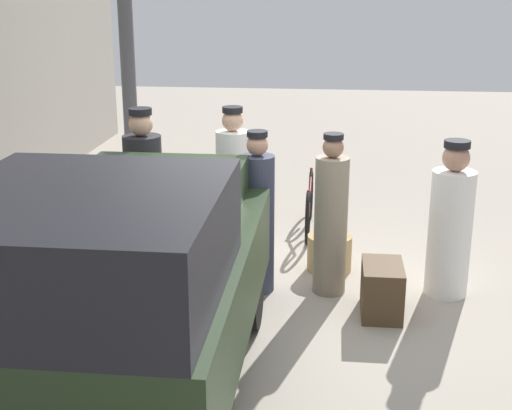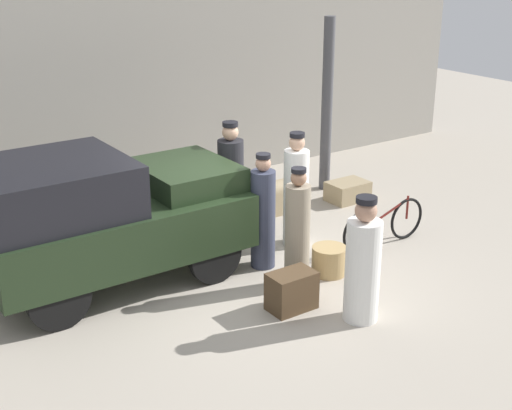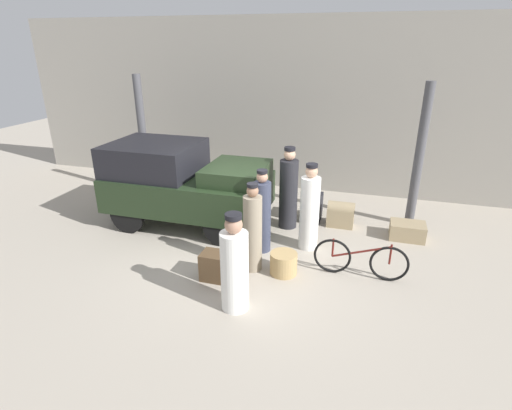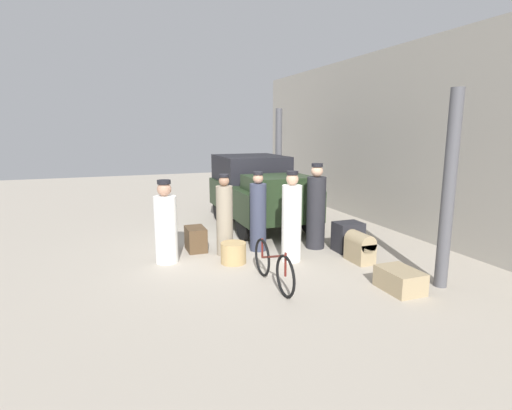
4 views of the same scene
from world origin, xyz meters
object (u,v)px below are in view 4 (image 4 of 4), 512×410
(bicycle, at_px, (273,266))
(suitcase_small_leather, at_px, (400,280))
(porter_standing_middle, at_px, (225,218))
(porter_carrying_trunk, at_px, (166,226))
(conductor_in_dark_uniform, at_px, (258,215))
(suitcase_tan_flat, at_px, (360,247))
(wicker_basket, at_px, (233,253))
(porter_with_bicycle, at_px, (292,220))
(porter_lifting_near_truck, at_px, (316,210))
(suitcase_black_upright, at_px, (348,237))
(trunk_large_brown, at_px, (196,239))
(truck, at_px, (259,188))

(bicycle, relative_size, suitcase_small_leather, 2.30)
(porter_standing_middle, height_order, porter_carrying_trunk, porter_standing_middle)
(conductor_in_dark_uniform, relative_size, suitcase_tan_flat, 2.84)
(wicker_basket, height_order, suitcase_tan_flat, suitcase_tan_flat)
(porter_with_bicycle, bearing_deg, bicycle, -38.06)
(bicycle, distance_m, porter_with_bicycle, 1.41)
(porter_lifting_near_truck, bearing_deg, porter_standing_middle, -96.41)
(suitcase_black_upright, bearing_deg, wicker_basket, -92.27)
(wicker_basket, bearing_deg, porter_lifting_near_truck, 100.25)
(bicycle, xyz_separation_m, wicker_basket, (-1.30, -0.27, -0.14))
(porter_lifting_near_truck, distance_m, suitcase_small_leather, 2.63)
(suitcase_tan_flat, distance_m, trunk_large_brown, 3.35)
(conductor_in_dark_uniform, bearing_deg, wicker_basket, -50.19)
(wicker_basket, bearing_deg, suitcase_small_leather, 43.55)
(conductor_in_dark_uniform, bearing_deg, porter_with_bicycle, 22.97)
(wicker_basket, xyz_separation_m, porter_standing_middle, (-0.57, -0.00, 0.56))
(porter_lifting_near_truck, distance_m, porter_with_bicycle, 1.05)
(suitcase_black_upright, xyz_separation_m, suitcase_tan_flat, (0.68, -0.18, -0.01))
(conductor_in_dark_uniform, relative_size, trunk_large_brown, 2.82)
(porter_lifting_near_truck, bearing_deg, suitcase_tan_flat, 17.22)
(truck, xyz_separation_m, suitcase_black_upright, (2.76, 0.96, -0.69))
(truck, height_order, suitcase_small_leather, truck)
(porter_lifting_near_truck, bearing_deg, bicycle, -45.43)
(suitcase_black_upright, bearing_deg, conductor_in_dark_uniform, -112.02)
(porter_standing_middle, xyz_separation_m, suitcase_tan_flat, (1.35, 2.31, -0.46))
(truck, distance_m, bicycle, 4.20)
(porter_carrying_trunk, bearing_deg, wicker_basket, 67.23)
(truck, distance_m, suitcase_black_upright, 3.00)
(truck, bearing_deg, suitcase_small_leather, 6.61)
(porter_carrying_trunk, distance_m, suitcase_tan_flat, 3.74)
(truck, relative_size, bicycle, 2.15)
(suitcase_small_leather, height_order, suitcase_tan_flat, suitcase_tan_flat)
(bicycle, relative_size, suitcase_black_upright, 2.66)
(trunk_large_brown, bearing_deg, suitcase_small_leather, 38.70)
(porter_with_bicycle, height_order, suitcase_tan_flat, porter_with_bicycle)
(porter_lifting_near_truck, relative_size, suitcase_small_leather, 2.57)
(porter_with_bicycle, distance_m, suitcase_tan_flat, 1.41)
(trunk_large_brown, bearing_deg, suitcase_tan_flat, 57.08)
(wicker_basket, xyz_separation_m, suitcase_black_upright, (0.10, 2.48, 0.11))
(bicycle, bearing_deg, trunk_large_brown, -161.57)
(porter_carrying_trunk, bearing_deg, suitcase_small_leather, 50.56)
(truck, height_order, porter_lifting_near_truck, porter_lifting_near_truck)
(suitcase_small_leather, distance_m, suitcase_tan_flat, 1.43)
(porter_lifting_near_truck, bearing_deg, conductor_in_dark_uniform, -101.84)
(porter_carrying_trunk, xyz_separation_m, suitcase_black_upright, (0.60, 3.66, -0.41))
(bicycle, relative_size, suitcase_tan_flat, 2.78)
(suitcase_black_upright, xyz_separation_m, trunk_large_brown, (-1.14, -2.99, -0.06))
(bicycle, relative_size, porter_with_bicycle, 0.93)
(bicycle, relative_size, conductor_in_dark_uniform, 0.98)
(wicker_basket, bearing_deg, trunk_large_brown, -154.04)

